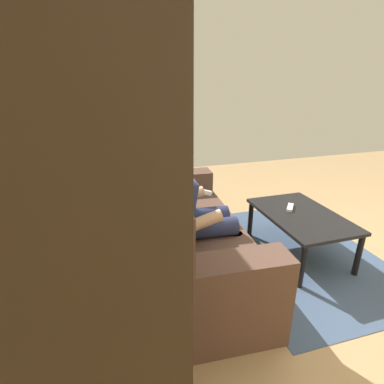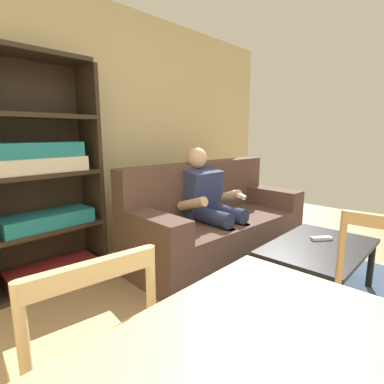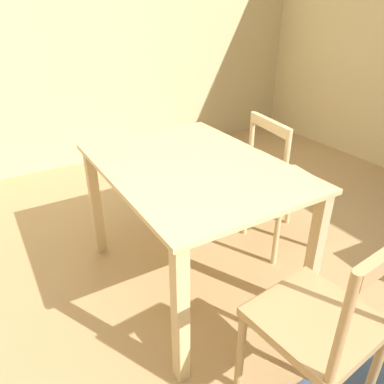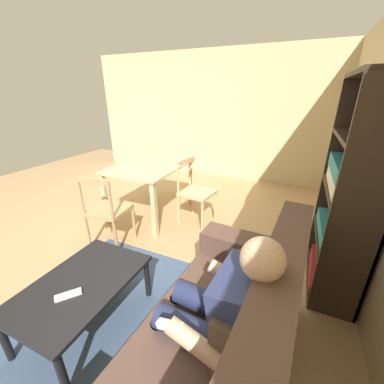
# 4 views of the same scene
# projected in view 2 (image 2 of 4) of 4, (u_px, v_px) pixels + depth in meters

# --- Properties ---
(wall_back) EXTENTS (6.19, 0.12, 2.54)m
(wall_back) POSITION_uv_depth(u_px,v_px,m) (63.00, 133.00, 2.82)
(wall_back) COLOR #D1BC8C
(wall_back) RESTS_ON ground_plane
(couch) EXTENTS (2.02, 0.95, 0.97)m
(couch) POSITION_uv_depth(u_px,v_px,m) (215.00, 223.00, 3.15)
(couch) COLOR brown
(couch) RESTS_ON ground_plane
(person_lounging) EXTENTS (0.61, 0.85, 1.13)m
(person_lounging) POSITION_uv_depth(u_px,v_px,m) (210.00, 203.00, 3.01)
(person_lounging) COLOR navy
(person_lounging) RESTS_ON ground_plane
(coffee_table) EXTENTS (0.96, 0.64, 0.42)m
(coffee_table) POSITION_uv_depth(u_px,v_px,m) (319.00, 251.00, 2.35)
(coffee_table) COLOR black
(coffee_table) RESTS_ON ground_plane
(tv_remote) EXTENTS (0.16, 0.15, 0.02)m
(tv_remote) POSITION_uv_depth(u_px,v_px,m) (321.00, 238.00, 2.46)
(tv_remote) COLOR white
(tv_remote) RESTS_ON coffee_table
(bookshelf) EXTENTS (0.96, 0.36, 1.89)m
(bookshelf) POSITION_uv_depth(u_px,v_px,m) (40.00, 187.00, 2.50)
(bookshelf) COLOR #2D2319
(bookshelf) RESTS_ON ground_plane
(dining_chair_near_wall) EXTENTS (0.48, 0.48, 0.92)m
(dining_chair_near_wall) POSITION_uv_depth(u_px,v_px,m) (83.00, 368.00, 1.07)
(dining_chair_near_wall) COLOR #D1B27F
(dining_chair_near_wall) RESTS_ON ground_plane
(dining_chair_facing_couch) EXTENTS (0.46, 0.46, 0.92)m
(dining_chair_facing_couch) POSITION_uv_depth(u_px,v_px,m) (376.00, 329.00, 1.28)
(dining_chair_facing_couch) COLOR tan
(dining_chair_facing_couch) RESTS_ON ground_plane
(area_rug) EXTENTS (2.01, 1.42, 0.01)m
(area_rug) POSITION_uv_depth(u_px,v_px,m) (315.00, 294.00, 2.42)
(area_rug) COLOR #3D5170
(area_rug) RESTS_ON ground_plane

